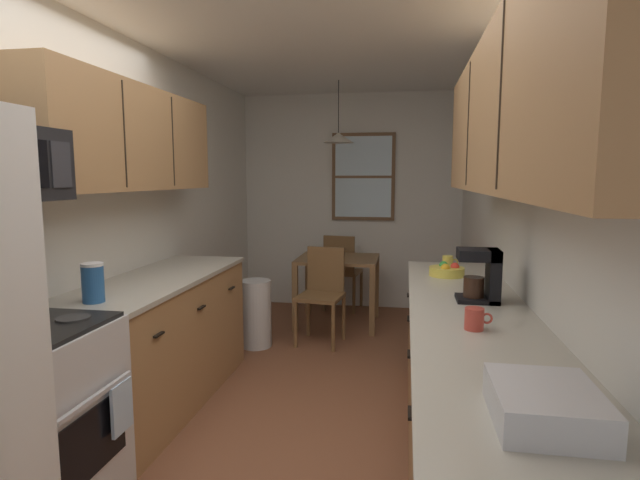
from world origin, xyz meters
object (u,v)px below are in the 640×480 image
(trash_bin, at_px, (256,313))
(coffee_maker, at_px, (483,274))
(dish_rack, at_px, (545,405))
(storage_canister, at_px, (93,283))
(fruit_bowl, at_px, (447,270))
(mug_spare, at_px, (448,263))
(dining_chair_far, at_px, (341,269))
(dining_chair_near, at_px, (322,290))
(dining_table, at_px, (338,269))
(stove_range, at_px, (30,423))
(mug_by_coffeemaker, at_px, (475,319))

(trash_bin, height_order, coffee_maker, coffee_maker)
(dish_rack, bearing_deg, trash_bin, 120.49)
(storage_canister, relative_size, fruit_bowl, 0.90)
(mug_spare, distance_m, dish_rack, 2.32)
(mug_spare, bearing_deg, dining_chair_far, 117.02)
(trash_bin, bearing_deg, fruit_bowl, -28.41)
(dining_chair_near, xyz_separation_m, storage_canister, (-0.89, -2.21, 0.51))
(mug_spare, relative_size, fruit_bowl, 0.48)
(dining_table, distance_m, dish_rack, 3.96)
(dining_chair_far, height_order, coffee_maker, coffee_maker)
(dining_table, height_order, coffee_maker, coffee_maker)
(coffee_maker, xyz_separation_m, dish_rack, (-0.03, -1.38, -0.10))
(stove_range, relative_size, coffee_maker, 3.83)
(coffee_maker, height_order, mug_by_coffeemaker, coffee_maker)
(dining_table, relative_size, trash_bin, 1.34)
(dining_table, xyz_separation_m, dining_chair_far, (-0.03, 0.58, -0.10))
(dining_chair_far, height_order, fruit_bowl, fruit_bowl)
(trash_bin, distance_m, fruit_bowl, 1.97)
(dining_chair_far, xyz_separation_m, mug_by_coffeemaker, (1.04, -3.52, 0.45))
(trash_bin, relative_size, storage_canister, 2.91)
(dining_chair_far, height_order, trash_bin, dining_chair_far)
(mug_by_coffeemaker, distance_m, mug_spare, 1.47)
(stove_range, height_order, storage_canister, storage_canister)
(storage_canister, xyz_separation_m, mug_by_coffeemaker, (1.97, -0.16, -0.06))
(stove_range, xyz_separation_m, dining_chair_near, (0.88, 2.73, 0.03))
(stove_range, relative_size, dining_chair_near, 1.22)
(trash_bin, relative_size, mug_spare, 5.49)
(trash_bin, bearing_deg, coffee_maker, -41.77)
(storage_canister, height_order, mug_spare, storage_canister)
(stove_range, height_order, trash_bin, stove_range)
(mug_spare, bearing_deg, dining_table, 124.45)
(stove_range, distance_m, mug_spare, 2.73)
(mug_by_coffeemaker, bearing_deg, stove_range, -169.56)
(dining_chair_near, relative_size, dining_chair_far, 1.00)
(coffee_maker, bearing_deg, dining_chair_near, 122.91)
(stove_range, height_order, mug_by_coffeemaker, stove_range)
(mug_by_coffeemaker, xyz_separation_m, fruit_bowl, (-0.02, 1.23, -0.01))
(fruit_bowl, bearing_deg, storage_canister, -151.12)
(coffee_maker, distance_m, dish_rack, 1.38)
(dining_chair_near, distance_m, storage_canister, 2.44)
(dining_table, relative_size, fruit_bowl, 3.53)
(mug_spare, xyz_separation_m, dish_rack, (0.08, -2.32, -0.00))
(dining_chair_far, height_order, storage_canister, storage_canister)
(trash_bin, distance_m, mug_spare, 1.90)
(dining_chair_far, distance_m, dish_rack, 4.53)
(mug_by_coffeemaker, relative_size, fruit_bowl, 0.51)
(dining_chair_far, bearing_deg, dining_chair_near, -91.77)
(dining_chair_near, bearing_deg, stove_range, -107.86)
(fruit_bowl, bearing_deg, mug_by_coffeemaker, -88.86)
(dining_table, relative_size, mug_by_coffeemaker, 6.91)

